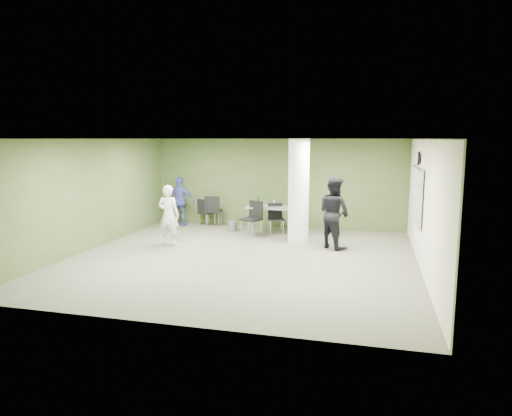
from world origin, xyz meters
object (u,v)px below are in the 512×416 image
(woman_white, at_px, (169,215))
(man_blue, at_px, (180,201))
(folding_table, at_px, (275,208))
(man_black, at_px, (334,213))
(chair_back_left, at_px, (213,209))

(woman_white, relative_size, man_blue, 1.00)
(woman_white, bearing_deg, folding_table, -138.28)
(man_black, relative_size, man_blue, 1.15)
(folding_table, distance_m, chair_back_left, 2.21)
(man_blue, bearing_deg, folding_table, 172.23)
(folding_table, distance_m, woman_white, 3.24)
(man_black, height_order, man_blue, man_black)
(folding_table, height_order, chair_back_left, folding_table)
(chair_back_left, height_order, woman_white, woman_white)
(chair_back_left, xyz_separation_m, man_black, (3.98, -1.95, 0.34))
(folding_table, bearing_deg, man_blue, 177.45)
(man_black, xyz_separation_m, man_blue, (-5.03, 1.79, -0.12))
(chair_back_left, relative_size, man_black, 0.54)
(chair_back_left, distance_m, man_blue, 1.08)
(woman_white, height_order, man_black, man_black)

